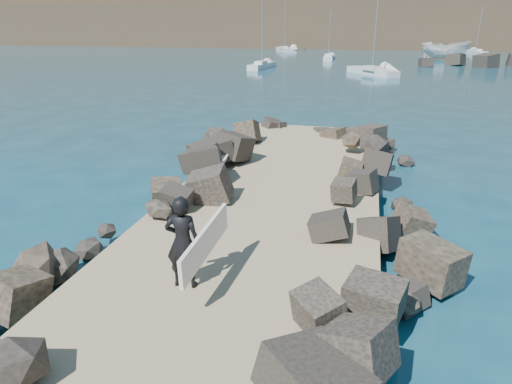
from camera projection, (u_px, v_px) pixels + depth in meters
ground at (265, 231)px, 12.51m from camera, size 800.00×800.00×0.00m
jetty at (246, 255)px, 10.58m from camera, size 6.00×26.00×0.60m
riprap_left at (141, 226)px, 11.61m from camera, size 2.60×22.00×1.00m
riprap_right at (375, 251)px, 10.32m from camera, size 2.60×22.00×1.00m
surfboard_resting at (222, 153)px, 16.05m from camera, size 0.70×2.56×0.08m
boat_imported at (445, 50)px, 70.52m from camera, size 7.61×4.65×2.76m
surfer_with_board at (186, 242)px, 8.49m from camera, size 0.87×2.28×1.83m
sailboat_d at (476, 52)px, 81.89m from camera, size 2.95×6.99×8.26m
sailboat_e at (285, 49)px, 90.83m from camera, size 4.82×7.86×9.38m
sailboat_b at (328, 58)px, 69.02m from camera, size 1.65×6.05×7.33m
sailboat_a at (262, 66)px, 56.43m from camera, size 2.34×6.59×7.84m
sailboat_c at (372, 71)px, 49.83m from camera, size 5.73×7.11×9.05m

